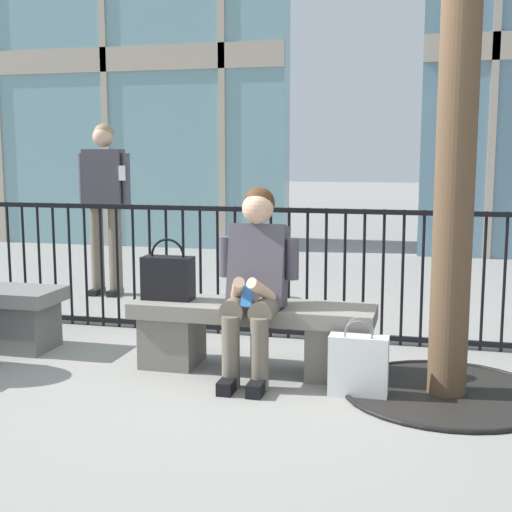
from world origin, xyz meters
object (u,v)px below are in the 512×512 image
object	(u,v)px
stone_bench	(252,330)
bystander_at_railing	(105,196)
handbag_on_bench	(168,277)
seated_person_with_phone	(255,277)
shopping_bag	(358,365)

from	to	relation	value
stone_bench	bystander_at_railing	size ratio (longest dim) A/B	0.94
bystander_at_railing	handbag_on_bench	bearing A→B (deg)	-54.73
seated_person_with_phone	handbag_on_bench	world-z (taller)	seated_person_with_phone
handbag_on_bench	stone_bench	bearing A→B (deg)	0.99
stone_bench	shopping_bag	distance (m)	0.81
seated_person_with_phone	handbag_on_bench	bearing A→B (deg)	169.36
seated_person_with_phone	stone_bench	bearing A→B (deg)	111.90
seated_person_with_phone	bystander_at_railing	distance (m)	3.06
handbag_on_bench	bystander_at_railing	xyz separation A→B (m)	(-1.47, 2.08, 0.40)
handbag_on_bench	shopping_bag	world-z (taller)	handbag_on_bench
stone_bench	handbag_on_bench	distance (m)	0.67
seated_person_with_phone	bystander_at_railing	size ratio (longest dim) A/B	0.71
stone_bench	bystander_at_railing	world-z (taller)	bystander_at_railing
handbag_on_bench	bystander_at_railing	distance (m)	2.57
handbag_on_bench	shopping_bag	distance (m)	1.41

